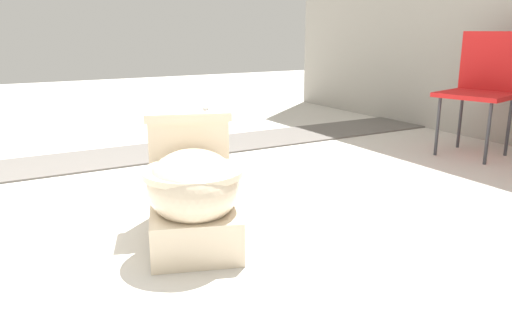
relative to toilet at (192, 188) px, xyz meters
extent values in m
plane|color=beige|center=(-0.13, -0.24, -0.22)|extent=(14.00, 14.00, 0.00)
cube|color=#605B56|center=(-1.52, 0.26, -0.21)|extent=(0.56, 8.00, 0.01)
cube|color=beige|center=(0.00, 0.00, -0.14)|extent=(0.68, 0.52, 0.17)
ellipsoid|color=beige|center=(0.09, -0.03, 0.04)|extent=(0.53, 0.48, 0.28)
cylinder|color=beige|center=(0.09, -0.03, 0.10)|extent=(0.50, 0.50, 0.03)
cube|color=beige|center=(-0.20, 0.07, 0.10)|extent=(0.28, 0.38, 0.30)
cube|color=beige|center=(-0.20, 0.07, 0.27)|extent=(0.31, 0.41, 0.04)
cylinder|color=silver|center=(-0.18, 0.15, 0.29)|extent=(0.02, 0.02, 0.01)
cube|color=red|center=(-0.38, 2.22, 0.20)|extent=(0.53, 0.53, 0.03)
cube|color=red|center=(-0.42, 2.42, 0.41)|extent=(0.44, 0.14, 0.40)
cylinder|color=#38383D|center=(-0.17, 2.10, -0.02)|extent=(0.02, 0.02, 0.40)
cylinder|color=#38383D|center=(-0.50, 2.02, -0.02)|extent=(0.02, 0.02, 0.40)
cylinder|color=#38383D|center=(-0.25, 2.43, -0.02)|extent=(0.02, 0.02, 0.40)
cylinder|color=#38383D|center=(-0.58, 2.35, -0.02)|extent=(0.02, 0.02, 0.40)
camera|label=1|loc=(1.81, -0.73, 0.63)|focal=35.00mm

